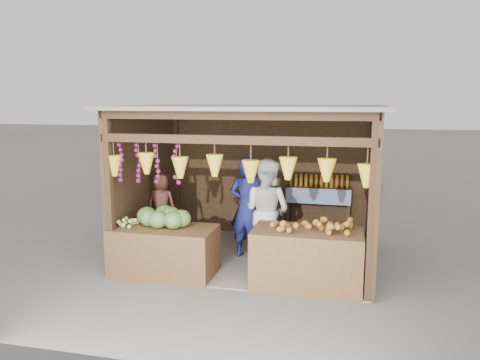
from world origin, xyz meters
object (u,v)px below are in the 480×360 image
(counter_right, at_px, (307,258))
(woman_standing, at_px, (267,211))
(vendor_seated, at_px, (161,204))
(counter_left, at_px, (164,251))
(man_standing, at_px, (247,208))

(counter_right, bearing_deg, woman_standing, 129.91)
(woman_standing, bearing_deg, vendor_seated, 18.39)
(counter_left, bearing_deg, vendor_seated, 114.18)
(counter_left, relative_size, woman_standing, 0.91)
(counter_right, distance_m, woman_standing, 1.29)
(counter_left, height_order, man_standing, man_standing)
(counter_right, bearing_deg, vendor_seated, 157.42)
(vendor_seated, bearing_deg, man_standing, -178.67)
(counter_right, relative_size, man_standing, 0.90)
(counter_right, xyz_separation_m, man_standing, (-1.14, 1.02, 0.47))
(counter_left, distance_m, counter_right, 2.26)
(counter_right, height_order, woman_standing, woman_standing)
(man_standing, distance_m, vendor_seated, 1.66)
(counter_right, bearing_deg, counter_left, -179.31)
(counter_left, bearing_deg, counter_right, 0.69)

